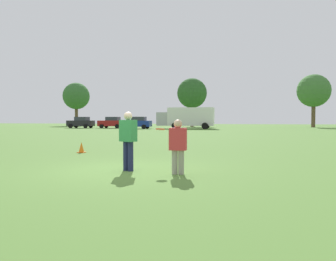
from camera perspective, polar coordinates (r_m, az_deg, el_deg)
ground_plane at (r=10.16m, az=-7.12°, el=-6.64°), size 175.27×175.27×0.00m
player_thrower at (r=9.89m, az=-6.75°, el=-1.21°), size 0.55×0.46×1.72m
player_defender at (r=9.23m, az=1.69°, el=-2.29°), size 0.47×0.28×1.50m
frisbee at (r=9.83m, az=-1.31°, el=0.22°), size 0.27×0.27×0.07m
traffic_cone at (r=15.62m, az=-14.42°, el=-2.81°), size 0.32×0.32×0.48m
parked_car_near_left at (r=56.61m, az=-14.50°, el=1.34°), size 4.23×2.27×1.82m
parked_car_mid_left at (r=55.02m, az=-9.48°, el=1.36°), size 4.23×2.27×1.82m
parked_car_center at (r=51.28m, az=-5.16°, el=1.33°), size 4.23×2.27×1.82m
box_truck at (r=50.67m, az=3.21°, el=2.26°), size 8.54×3.10×3.18m
tree_west_oak at (r=75.33m, az=-15.25°, el=5.62°), size 5.69×5.69×9.24m
tree_west_maple at (r=64.99m, az=4.08°, el=6.28°), size 5.70×5.70×9.26m
tree_center_elm at (r=65.09m, az=23.41°, el=6.17°), size 5.75×5.75×9.34m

